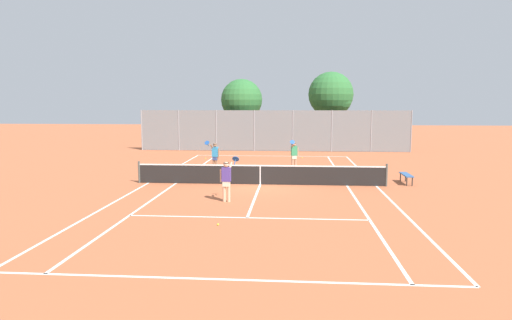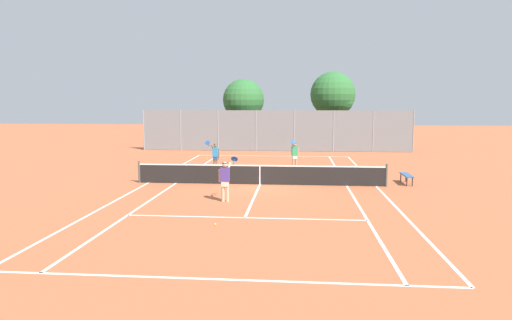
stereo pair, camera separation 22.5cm
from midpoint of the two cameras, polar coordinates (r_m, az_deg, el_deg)
name	(u,v)px [view 2 (the right image)]	position (r m, az deg, el deg)	size (l,w,h in m)	color
ground_plane	(260,185)	(21.95, 0.78, -3.09)	(120.00, 120.00, 0.00)	#B25B38
court_line_markings	(260,184)	(21.95, 0.78, -3.08)	(11.10, 23.90, 0.01)	silver
tennis_net	(260,174)	(21.86, 0.78, -1.78)	(12.00, 0.10, 1.07)	#474C47
player_near_side	(225,179)	(18.07, -3.51, -2.34)	(0.72, 0.72, 1.77)	#D8A884
player_far_left	(216,155)	(26.39, -4.84, 0.66)	(0.80, 0.71, 1.77)	#936B4C
player_far_right	(295,154)	(26.90, 5.10, 0.78)	(0.52, 0.85, 1.77)	tan
loose_tennis_ball_0	(207,158)	(32.14, -5.96, 0.21)	(0.07, 0.07, 0.07)	#D1DB33
loose_tennis_ball_1	(215,224)	(14.81, -4.67, -8.02)	(0.07, 0.07, 0.07)	#D1DB33
loose_tennis_ball_2	(304,158)	(32.57, 6.16, 0.29)	(0.07, 0.07, 0.07)	#D1DB33
courtside_bench	(407,176)	(23.28, 18.57, -1.85)	(0.36, 1.50, 0.47)	#33598C
back_fence	(275,131)	(36.96, 2.57, 3.68)	(21.91, 0.08, 3.32)	gray
tree_behind_left	(244,101)	(39.57, -1.34, 7.34)	(3.56, 3.56, 5.94)	brown
tree_behind_right	(334,95)	(40.40, 9.90, 7.96)	(3.90, 3.90, 6.58)	brown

